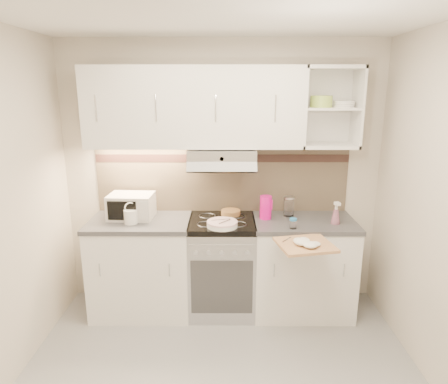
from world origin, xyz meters
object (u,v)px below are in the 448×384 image
object	(u,v)px
electric_range	(222,265)
spray_bottle	(336,215)
microwave	(131,206)
pink_pitcher	(266,207)
plate_stack	(222,224)
cutting_board	(305,245)
watering_can	(132,216)
glass_jar	(289,206)

from	to	relation	value
electric_range	spray_bottle	xyz separation A→B (m)	(1.01, -0.10, 0.53)
microwave	pink_pitcher	xyz separation A→B (m)	(1.23, -0.02, -0.00)
plate_stack	pink_pitcher	bearing A→B (deg)	29.65
pink_pitcher	cutting_board	xyz separation A→B (m)	(0.26, -0.57, -0.14)
microwave	watering_can	distance (m)	0.16
electric_range	microwave	world-z (taller)	microwave
glass_jar	cutting_board	distance (m)	0.66
electric_range	cutting_board	distance (m)	0.94
watering_can	pink_pitcher	world-z (taller)	pink_pitcher
electric_range	cutting_board	world-z (taller)	electric_range
pink_pitcher	plate_stack	bearing A→B (deg)	-152.38
electric_range	cutting_board	xyz separation A→B (m)	(0.66, -0.52, 0.42)
electric_range	glass_jar	size ratio (longest dim) A/B	4.77
plate_stack	pink_pitcher	size ratio (longest dim) A/B	1.25
microwave	watering_can	size ratio (longest dim) A/B	1.84
glass_jar	spray_bottle	size ratio (longest dim) A/B	0.88
spray_bottle	watering_can	bearing A→B (deg)	165.37
plate_stack	pink_pitcher	world-z (taller)	pink_pitcher
pink_pitcher	electric_range	bearing A→B (deg)	-175.47
plate_stack	watering_can	bearing A→B (deg)	173.63
microwave	spray_bottle	world-z (taller)	microwave
electric_range	microwave	bearing A→B (deg)	175.65
microwave	watering_can	world-z (taller)	microwave
glass_jar	spray_bottle	world-z (taller)	spray_bottle
electric_range	pink_pitcher	distance (m)	0.69
cutting_board	plate_stack	bearing A→B (deg)	140.96
glass_jar	spray_bottle	bearing A→B (deg)	-29.74
watering_can	plate_stack	xyz separation A→B (m)	(0.80, -0.09, -0.04)
watering_can	pink_pitcher	bearing A→B (deg)	-14.52
spray_bottle	cutting_board	size ratio (longest dim) A/B	0.52
watering_can	spray_bottle	world-z (taller)	spray_bottle
plate_stack	pink_pitcher	distance (m)	0.46
electric_range	glass_jar	distance (m)	0.84
plate_stack	pink_pitcher	xyz separation A→B (m)	(0.40, 0.23, 0.08)
watering_can	cutting_board	xyz separation A→B (m)	(1.46, -0.43, -0.10)
watering_can	plate_stack	distance (m)	0.81
electric_range	watering_can	bearing A→B (deg)	-173.56
pink_pitcher	cutting_board	world-z (taller)	pink_pitcher
microwave	cutting_board	bearing A→B (deg)	-18.21
electric_range	microwave	distance (m)	1.01
microwave	plate_stack	xyz separation A→B (m)	(0.84, -0.24, -0.09)
glass_jar	cutting_board	xyz separation A→B (m)	(0.03, -0.64, -0.12)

